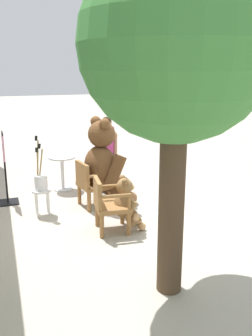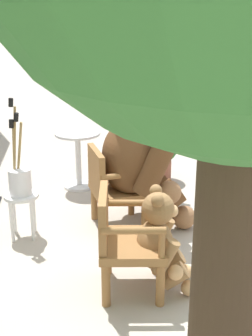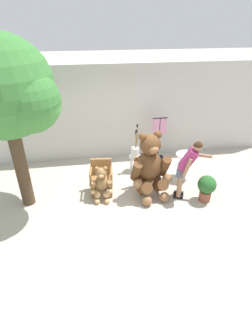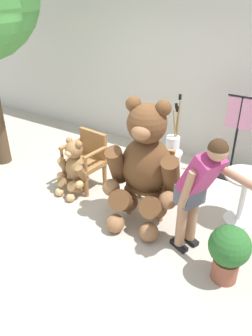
{
  "view_description": "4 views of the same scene",
  "coord_description": "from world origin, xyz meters",
  "px_view_note": "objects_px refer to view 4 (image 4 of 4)",
  "views": [
    {
      "loc": [
        -5.86,
        1.98,
        2.51
      ],
      "look_at": [
        0.16,
        -0.09,
        0.8
      ],
      "focal_mm": 40.0,
      "sensor_mm": 36.0,
      "label": 1
    },
    {
      "loc": [
        -3.87,
        0.82,
        2.25
      ],
      "look_at": [
        0.1,
        0.37,
        0.82
      ],
      "focal_mm": 50.0,
      "sensor_mm": 36.0,
      "label": 2
    },
    {
      "loc": [
        -0.79,
        -5.09,
        3.97
      ],
      "look_at": [
        -0.02,
        0.0,
        0.91
      ],
      "focal_mm": 28.0,
      "sensor_mm": 36.0,
      "label": 3
    },
    {
      "loc": [
        2.33,
        -3.02,
        2.81
      ],
      "look_at": [
        0.28,
        0.25,
        0.64
      ],
      "focal_mm": 35.0,
      "sensor_mm": 36.0,
      "label": 4
    }
  ],
  "objects_px": {
    "teddy_bear_small": "(74,168)",
    "wooden_chair_left": "(87,158)",
    "round_side_table": "(244,193)",
    "potted_plant": "(229,250)",
    "person_visitor": "(199,186)",
    "teddy_bear_large": "(144,165)",
    "white_stool": "(172,158)",
    "brush_bucket": "(173,142)",
    "wooden_chair_right": "(152,179)",
    "clothing_display_stand": "(236,136)"
  },
  "relations": [
    {
      "from": "brush_bucket",
      "to": "teddy_bear_large",
      "type": "bearing_deg",
      "value": -83.18
    },
    {
      "from": "brush_bucket",
      "to": "clothing_display_stand",
      "type": "height_order",
      "value": "brush_bucket"
    },
    {
      "from": "teddy_bear_large",
      "to": "teddy_bear_small",
      "type": "bearing_deg",
      "value": -179.06
    },
    {
      "from": "teddy_bear_small",
      "to": "person_visitor",
      "type": "height_order",
      "value": "person_visitor"
    },
    {
      "from": "teddy_bear_small",
      "to": "wooden_chair_left",
      "type": "bearing_deg",
      "value": 87.78
    },
    {
      "from": "person_visitor",
      "to": "potted_plant",
      "type": "relative_size",
      "value": 2.25
    },
    {
      "from": "wooden_chair_right",
      "to": "person_visitor",
      "type": "relative_size",
      "value": 0.56
    },
    {
      "from": "white_stool",
      "to": "clothing_display_stand",
      "type": "bearing_deg",
      "value": 34.25
    },
    {
      "from": "potted_plant",
      "to": "white_stool",
      "type": "bearing_deg",
      "value": 130.75
    },
    {
      "from": "teddy_bear_small",
      "to": "brush_bucket",
      "type": "bearing_deg",
      "value": 49.27
    },
    {
      "from": "round_side_table",
      "to": "white_stool",
      "type": "bearing_deg",
      "value": 155.86
    },
    {
      "from": "brush_bucket",
      "to": "potted_plant",
      "type": "relative_size",
      "value": 1.39
    },
    {
      "from": "potted_plant",
      "to": "teddy_bear_small",
      "type": "bearing_deg",
      "value": 169.38
    },
    {
      "from": "brush_bucket",
      "to": "potted_plant",
      "type": "height_order",
      "value": "brush_bucket"
    },
    {
      "from": "wooden_chair_right",
      "to": "brush_bucket",
      "type": "xyz_separation_m",
      "value": [
        -0.12,
        0.92,
        0.17
      ]
    },
    {
      "from": "wooden_chair_left",
      "to": "teddy_bear_large",
      "type": "relative_size",
      "value": 0.52
    },
    {
      "from": "teddy_bear_large",
      "to": "person_visitor",
      "type": "bearing_deg",
      "value": -17.89
    },
    {
      "from": "wooden_chair_right",
      "to": "person_visitor",
      "type": "bearing_deg",
      "value": -32.27
    },
    {
      "from": "wooden_chair_left",
      "to": "person_visitor",
      "type": "distance_m",
      "value": 2.1
    },
    {
      "from": "wooden_chair_right",
      "to": "potted_plant",
      "type": "bearing_deg",
      "value": -29.71
    },
    {
      "from": "wooden_chair_left",
      "to": "brush_bucket",
      "type": "distance_m",
      "value": 1.38
    },
    {
      "from": "wooden_chair_left",
      "to": "white_stool",
      "type": "bearing_deg",
      "value": 41.77
    },
    {
      "from": "person_visitor",
      "to": "brush_bucket",
      "type": "height_order",
      "value": "person_visitor"
    },
    {
      "from": "brush_bucket",
      "to": "wooden_chair_right",
      "type": "bearing_deg",
      "value": -82.83
    },
    {
      "from": "wooden_chair_left",
      "to": "wooden_chair_right",
      "type": "height_order",
      "value": "same"
    },
    {
      "from": "teddy_bear_large",
      "to": "white_stool",
      "type": "height_order",
      "value": "teddy_bear_large"
    },
    {
      "from": "white_stool",
      "to": "clothing_display_stand",
      "type": "relative_size",
      "value": 0.34
    },
    {
      "from": "teddy_bear_small",
      "to": "round_side_table",
      "type": "xyz_separation_m",
      "value": [
        2.32,
        0.62,
        0.02
      ]
    },
    {
      "from": "clothing_display_stand",
      "to": "person_visitor",
      "type": "bearing_deg",
      "value": -86.17
    },
    {
      "from": "teddy_bear_large",
      "to": "potted_plant",
      "type": "xyz_separation_m",
      "value": [
        1.29,
        -0.48,
        -0.42
      ]
    },
    {
      "from": "teddy_bear_large",
      "to": "round_side_table",
      "type": "relative_size",
      "value": 2.3
    },
    {
      "from": "teddy_bear_small",
      "to": "white_stool",
      "type": "relative_size",
      "value": 1.9
    },
    {
      "from": "wooden_chair_right",
      "to": "potted_plant",
      "type": "xyz_separation_m",
      "value": [
        1.31,
        -0.75,
        -0.07
      ]
    },
    {
      "from": "wooden_chair_left",
      "to": "round_side_table",
      "type": "distance_m",
      "value": 2.34
    },
    {
      "from": "clothing_display_stand",
      "to": "brush_bucket",
      "type": "bearing_deg",
      "value": -145.75
    },
    {
      "from": "wooden_chair_left",
      "to": "clothing_display_stand",
      "type": "height_order",
      "value": "clothing_display_stand"
    },
    {
      "from": "wooden_chair_left",
      "to": "round_side_table",
      "type": "height_order",
      "value": "wooden_chair_left"
    },
    {
      "from": "teddy_bear_small",
      "to": "person_visitor",
      "type": "relative_size",
      "value": 0.57
    },
    {
      "from": "teddy_bear_large",
      "to": "round_side_table",
      "type": "height_order",
      "value": "teddy_bear_large"
    },
    {
      "from": "teddy_bear_large",
      "to": "white_stool",
      "type": "relative_size",
      "value": 3.61
    },
    {
      "from": "teddy_bear_small",
      "to": "clothing_display_stand",
      "type": "height_order",
      "value": "clothing_display_stand"
    },
    {
      "from": "wooden_chair_right",
      "to": "clothing_display_stand",
      "type": "xyz_separation_m",
      "value": [
        0.71,
        1.48,
        0.26
      ]
    },
    {
      "from": "teddy_bear_small",
      "to": "round_side_table",
      "type": "relative_size",
      "value": 1.22
    },
    {
      "from": "wooden_chair_left",
      "to": "round_side_table",
      "type": "xyz_separation_m",
      "value": [
        2.31,
        0.33,
        -0.01
      ]
    },
    {
      "from": "wooden_chair_right",
      "to": "white_stool",
      "type": "distance_m",
      "value": 0.93
    },
    {
      "from": "wooden_chair_right",
      "to": "potted_plant",
      "type": "distance_m",
      "value": 1.52
    },
    {
      "from": "teddy_bear_small",
      "to": "person_visitor",
      "type": "distance_m",
      "value": 2.07
    },
    {
      "from": "teddy_bear_small",
      "to": "person_visitor",
      "type": "bearing_deg",
      "value": -6.98
    },
    {
      "from": "teddy_bear_large",
      "to": "person_visitor",
      "type": "height_order",
      "value": "teddy_bear_large"
    },
    {
      "from": "teddy_bear_small",
      "to": "round_side_table",
      "type": "bearing_deg",
      "value": 14.98
    }
  ]
}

